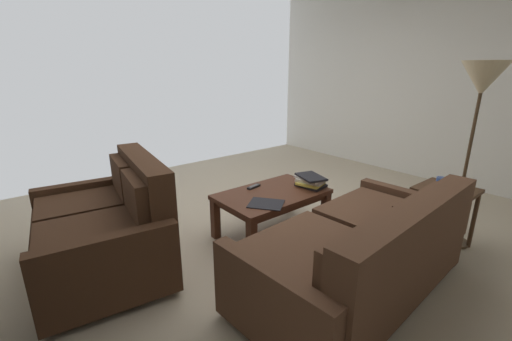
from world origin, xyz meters
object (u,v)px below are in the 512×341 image
Objects in this scene: end_table at (445,199)px; book_stack at (311,181)px; loose_magazine at (266,204)px; coffee_table at (272,199)px; sofa_main at (363,253)px; floor_lamp at (481,90)px; coffee_mug at (441,183)px; loveseat_near at (108,227)px; tv_remote at (254,187)px.

end_table is 1.63× the size of book_stack.
coffee_table is at bearing 1.46° from loose_magazine.
sofa_main is 1.16m from end_table.
floor_lamp reaches higher than coffee_mug.
coffee_table is 1.98m from floor_lamp.
coffee_table is 3.00× the size of book_stack.
loose_magazine is (-1.16, 0.57, 0.07)m from loveseat_near.
coffee_mug is at bearing -23.85° from floor_lamp.
sofa_main is 1.30m from tv_remote.
coffee_mug is (0.22, -0.10, -0.78)m from floor_lamp.
sofa_main is at bearing -2.83° from end_table.
loveseat_near is 2.80m from coffee_mug.
sofa_main reaches higher than end_table.
coffee_mug reaches higher than tv_remote.
coffee_table is 1.84× the size of end_table.
loveseat_near is 1.29m from loose_magazine.
coffee_table is at bearing -17.38° from book_stack.
end_table is at bearing 177.17° from sofa_main.
coffee_table is at bearing -97.02° from sofa_main.
coffee_table is at bearing 164.61° from loveseat_near.
floor_lamp is 1.61m from book_stack.
end_table is 5.50× the size of coffee_mug.
loveseat_near is 2.51× the size of end_table.
tv_remote reaches higher than loose_magazine.
end_table reaches higher than tv_remote.
tv_remote is (-1.33, 0.17, 0.08)m from loveseat_near.
loose_magazine is (0.18, 0.39, -0.01)m from tv_remote.
coffee_table is (-1.39, 0.38, -0.00)m from loveseat_near.
tv_remote is at bearing -48.53° from floor_lamp.
sofa_main is 6.26× the size of loose_magazine.
book_stack is at bearing 143.96° from tv_remote.
sofa_main is 3.27× the size of end_table.
sofa_main is 1.10m from coffee_table.
end_table is 1.19m from book_stack.
loveseat_near is 4.80× the size of loose_magazine.
loveseat_near reaches higher than sofa_main.
end_table is (-1.02, 1.14, 0.09)m from coffee_table.
floor_lamp reaches higher than loveseat_near.
floor_lamp is (-0.17, 0.06, 0.93)m from end_table.
coffee_mug is at bearing 127.98° from tv_remote.
sofa_main is at bearing -0.88° from coffee_mug.
floor_lamp is 4.72× the size of book_stack.
sofa_main is 11.09× the size of tv_remote.
sofa_main is 1.31× the size of loveseat_near.
end_table is (-1.15, 0.06, 0.12)m from sofa_main.
loveseat_near reaches higher than end_table.
loveseat_near is 8.49× the size of tv_remote.
end_table is 1.91× the size of loose_magazine.
loveseat_near is at bearing -15.83° from book_stack.
floor_lamp reaches higher than loose_magazine.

